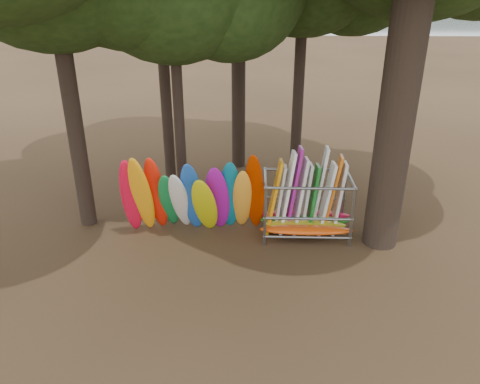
{
  "coord_description": "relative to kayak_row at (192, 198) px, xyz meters",
  "views": [
    {
      "loc": [
        0.54,
        -12.09,
        7.62
      ],
      "look_at": [
        0.09,
        1.5,
        1.4
      ],
      "focal_mm": 35.0,
      "sensor_mm": 36.0,
      "label": 1
    }
  ],
  "objects": [
    {
      "name": "storage_rack",
      "position": [
        3.62,
        0.23,
        -0.37
      ],
      "size": [
        3.11,
        1.58,
        2.89
      ],
      "color": "slate",
      "rests_on": "ground"
    },
    {
      "name": "far_shore",
      "position": [
        1.41,
        108.86,
        0.67
      ],
      "size": [
        160.0,
        4.0,
        4.0
      ],
      "primitive_type": "cube",
      "color": "black",
      "rests_on": "ground"
    },
    {
      "name": "kayak_row",
      "position": [
        0.0,
        0.0,
        0.0
      ],
      "size": [
        4.63,
        1.88,
        3.14
      ],
      "color": "red",
      "rests_on": "ground"
    },
    {
      "name": "ground",
      "position": [
        1.41,
        -1.14,
        -1.33
      ],
      "size": [
        120.0,
        120.0,
        0.0
      ],
      "primitive_type": "plane",
      "color": "#47331E",
      "rests_on": "ground"
    },
    {
      "name": "lake",
      "position": [
        1.41,
        58.86,
        -1.33
      ],
      "size": [
        160.0,
        160.0,
        0.0
      ],
      "primitive_type": "plane",
      "color": "gray",
      "rests_on": "ground"
    }
  ]
}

